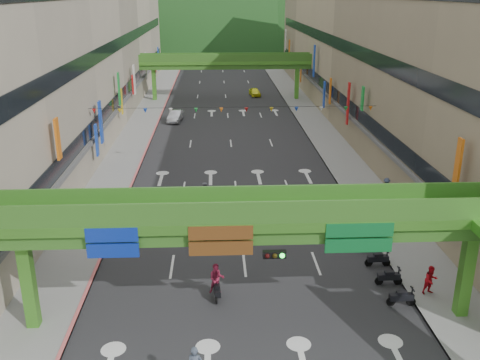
% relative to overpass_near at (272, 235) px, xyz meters
% --- Properties ---
extents(road_slab, '(18.00, 140.00, 0.02)m').
position_rel_overpass_near_xyz_m(road_slab, '(-0.93, 44.62, -5.20)').
color(road_slab, '#28282B').
rests_on(road_slab, ground).
extents(sidewalk_left, '(4.00, 140.00, 0.15)m').
position_rel_overpass_near_xyz_m(sidewalk_left, '(-11.93, 44.62, -5.13)').
color(sidewalk_left, gray).
rests_on(sidewalk_left, ground).
extents(sidewalk_right, '(4.00, 140.00, 0.15)m').
position_rel_overpass_near_xyz_m(sidewalk_right, '(10.07, 44.62, -5.13)').
color(sidewalk_right, gray).
rests_on(sidewalk_right, ground).
extents(curb_left, '(0.20, 140.00, 0.18)m').
position_rel_overpass_near_xyz_m(curb_left, '(-10.03, 44.62, -5.12)').
color(curb_left, '#CC5959').
rests_on(curb_left, ground).
extents(curb_right, '(0.20, 140.00, 0.18)m').
position_rel_overpass_near_xyz_m(curb_right, '(8.17, 44.62, -5.12)').
color(curb_right, gray).
rests_on(curb_right, ground).
extents(building_row_left, '(12.80, 95.00, 19.00)m').
position_rel_overpass_near_xyz_m(building_row_left, '(-19.86, 44.62, 4.25)').
color(building_row_left, '#9E937F').
rests_on(building_row_left, ground).
extents(building_row_right, '(12.80, 95.00, 19.00)m').
position_rel_overpass_near_xyz_m(building_row_right, '(18.00, 44.62, 4.25)').
color(building_row_right, gray).
rests_on(building_row_right, ground).
extents(overpass_near, '(28.00, 12.27, 7.10)m').
position_rel_overpass_near_xyz_m(overpass_near, '(0.00, 0.00, 0.00)').
color(overpass_near, '#4C9E2D').
rests_on(overpass_near, ground).
extents(overpass_far, '(28.00, 2.20, 7.10)m').
position_rel_overpass_near_xyz_m(overpass_far, '(-0.93, 59.62, 0.20)').
color(overpass_far, '#4C9E2D').
rests_on(overpass_far, ground).
extents(hill_left, '(168.00, 140.00, 112.00)m').
position_rel_overpass_near_xyz_m(hill_left, '(-15.93, 154.62, -5.21)').
color(hill_left, '#1C4419').
rests_on(hill_left, ground).
extents(hill_right, '(208.00, 176.00, 128.00)m').
position_rel_overpass_near_xyz_m(hill_right, '(24.07, 174.62, -5.21)').
color(hill_right, '#1C4419').
rests_on(hill_right, ground).
extents(bunting_string, '(26.00, 0.36, 0.47)m').
position_rel_overpass_near_xyz_m(bunting_string, '(-0.93, 24.62, 0.75)').
color(bunting_string, black).
rests_on(bunting_string, ground).
extents(scooter_rider_mid, '(0.89, 1.60, 2.10)m').
position_rel_overpass_near_xyz_m(scooter_rider_mid, '(-2.67, 2.94, -4.12)').
color(scooter_rider_mid, black).
rests_on(scooter_rider_mid, ground).
extents(scooter_rider_left, '(0.98, 1.59, 1.94)m').
position_rel_overpass_near_xyz_m(scooter_rider_left, '(-7.68, 15.33, -4.24)').
color(scooter_rider_left, '#96979D').
rests_on(scooter_rider_left, ground).
extents(scooter_rider_far, '(0.90, 1.60, 2.14)m').
position_rel_overpass_near_xyz_m(scooter_rider_far, '(-3.52, 15.97, -4.12)').
color(scooter_rider_far, maroon).
rests_on(scooter_rider_far, ground).
extents(parked_scooter_row, '(1.60, 11.55, 1.08)m').
position_rel_overpass_near_xyz_m(parked_scooter_row, '(7.30, 7.19, -4.68)').
color(parked_scooter_row, black).
rests_on(parked_scooter_row, ground).
extents(car_silver, '(2.01, 4.41, 1.40)m').
position_rel_overpass_near_xyz_m(car_silver, '(-7.81, 45.47, -4.50)').
color(car_silver, '#AEB1B7').
rests_on(car_silver, ground).
extents(car_yellow, '(1.93, 3.84, 1.25)m').
position_rel_overpass_near_xyz_m(car_yellow, '(3.78, 62.75, -4.58)').
color(car_yellow, '#F8F626').
rests_on(car_yellow, ground).
extents(pedestrian_red, '(0.95, 0.82, 1.69)m').
position_rel_overpass_near_xyz_m(pedestrian_red, '(9.21, 2.62, -4.36)').
color(pedestrian_red, '#BA0C15').
rests_on(pedestrian_red, ground).
extents(pedestrian_dark, '(1.13, 0.55, 1.87)m').
position_rel_overpass_near_xyz_m(pedestrian_dark, '(8.87, 13.11, -4.27)').
color(pedestrian_dark, '#22242B').
rests_on(pedestrian_dark, ground).
extents(pedestrian_blue, '(0.80, 0.57, 1.61)m').
position_rel_overpass_near_xyz_m(pedestrian_blue, '(11.27, 17.39, -4.40)').
color(pedestrian_blue, '#353F56').
rests_on(pedestrian_blue, ground).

